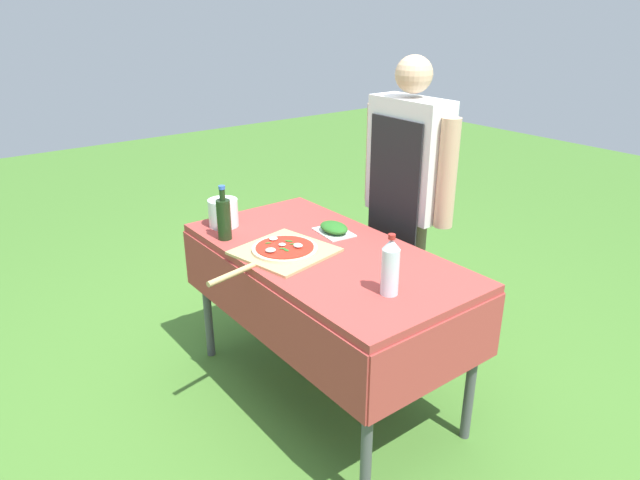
# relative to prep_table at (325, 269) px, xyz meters

# --- Properties ---
(ground_plane) EXTENTS (12.00, 12.00, 0.00)m
(ground_plane) POSITION_rel_prep_table_xyz_m (0.00, 0.00, -0.66)
(ground_plane) COLOR #477A2D
(prep_table) EXTENTS (1.38, 0.72, 0.75)m
(prep_table) POSITION_rel_prep_table_xyz_m (0.00, 0.00, 0.00)
(prep_table) COLOR #A83D38
(prep_table) RESTS_ON ground
(person_cook) EXTENTS (0.58, 0.19, 1.54)m
(person_cook) POSITION_rel_prep_table_xyz_m (-0.09, 0.58, 0.25)
(person_cook) COLOR #70604C
(person_cook) RESTS_ON ground
(pizza_on_peel) EXTENTS (0.43, 0.63, 0.05)m
(pizza_on_peel) POSITION_rel_prep_table_xyz_m (-0.09, -0.16, 0.10)
(pizza_on_peel) COLOR tan
(pizza_on_peel) RESTS_ON prep_table
(oil_bottle) EXTENTS (0.06, 0.06, 0.26)m
(oil_bottle) POSITION_rel_prep_table_xyz_m (-0.39, -0.28, 0.19)
(oil_bottle) COLOR black
(oil_bottle) RESTS_ON prep_table
(water_bottle) EXTENTS (0.07, 0.07, 0.24)m
(water_bottle) POSITION_rel_prep_table_xyz_m (0.46, -0.06, 0.20)
(water_bottle) COLOR silver
(water_bottle) RESTS_ON prep_table
(herb_container) EXTENTS (0.21, 0.16, 0.05)m
(herb_container) POSITION_rel_prep_table_xyz_m (-0.14, 0.17, 0.11)
(herb_container) COLOR silver
(herb_container) RESTS_ON prep_table
(mixing_tub) EXTENTS (0.14, 0.14, 0.13)m
(mixing_tub) POSITION_rel_prep_table_xyz_m (-0.54, -0.20, 0.15)
(mixing_tub) COLOR silver
(mixing_tub) RESTS_ON prep_table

